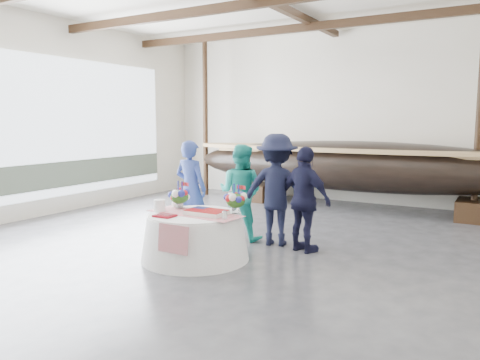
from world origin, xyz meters
The scene contains 12 objects.
floor centered at (0.00, 0.00, 0.00)m, with size 10.00×12.00×0.01m, color #3D3D42.
wall_back centered at (0.00, 6.00, 2.25)m, with size 10.00×0.02×4.50m, color silver.
wall_left centered at (-5.00, 0.00, 2.25)m, with size 0.02×12.00×4.50m, color silver.
pavilion_structure centered at (0.00, 0.84, 4.00)m, with size 9.80×11.76×4.50m.
open_bay centered at (-4.95, 1.00, 1.83)m, with size 0.03×7.00×3.20m.
longboat_display centered at (0.88, 4.96, 1.06)m, with size 8.89×1.78×1.67m.
banquet_table centered at (-0.06, -0.40, 0.36)m, with size 1.68×1.68×0.72m.
tabletop_items centered at (-0.06, -0.22, 0.87)m, with size 1.60×1.03×0.40m.
guest_woman_blue centered at (-0.99, 0.78, 0.90)m, with size 0.65×0.43×1.80m, color navy.
guest_woman_teal centered at (-0.07, 1.04, 0.87)m, with size 0.84×0.66×1.74m, color teal.
guest_man_left centered at (0.65, 1.04, 0.97)m, with size 1.25×0.72×1.94m, color black.
guest_man_right centered at (1.25, 0.85, 0.87)m, with size 1.02×0.43×1.74m, color black.
Camera 1 is at (4.11, -6.20, 2.16)m, focal length 35.00 mm.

